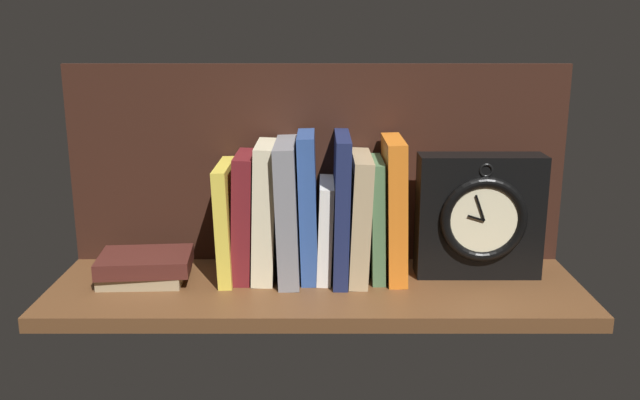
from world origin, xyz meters
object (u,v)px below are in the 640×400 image
at_px(book_white_catcher, 324,229).
at_px(book_orange_pandolfini, 393,209).
at_px(book_navy_bierce, 340,207).
at_px(book_tan_shortstories, 358,217).
at_px(book_yellow_seinlanguage, 226,221).
at_px(framed_clock, 479,216).
at_px(book_cream_twain, 265,211).
at_px(book_blue_modern, 307,206).
at_px(book_gray_chess, 287,210).
at_px(book_green_romantic, 376,218).
at_px(book_stack_side, 144,267).
at_px(book_maroon_dawkins, 244,216).

height_order(book_white_catcher, book_orange_pandolfini, book_orange_pandolfini).
distance_m(book_white_catcher, book_orange_pandolfini, 0.13).
height_order(book_navy_bierce, book_tan_shortstories, book_navy_bierce).
bearing_deg(book_yellow_seinlanguage, framed_clock, -0.14).
bearing_deg(book_cream_twain, framed_clock, -0.16).
bearing_deg(book_white_catcher, book_navy_bierce, -0.00).
bearing_deg(book_white_catcher, book_blue_modern, 180.00).
xyz_separation_m(book_gray_chess, book_blue_modern, (0.04, 0.00, 0.01)).
height_order(book_blue_modern, book_navy_bierce, book_blue_modern).
distance_m(book_green_romantic, book_stack_side, 0.41).
xyz_separation_m(book_maroon_dawkins, book_navy_bierce, (0.17, -0.00, 0.02)).
xyz_separation_m(framed_clock, book_stack_side, (-0.58, -0.03, -0.08)).
height_order(book_yellow_seinlanguage, book_white_catcher, book_yellow_seinlanguage).
bearing_deg(book_maroon_dawkins, book_gray_chess, 0.00).
xyz_separation_m(book_yellow_seinlanguage, book_maroon_dawkins, (0.03, 0.00, 0.01)).
distance_m(book_white_catcher, book_green_romantic, 0.09).
distance_m(book_maroon_dawkins, framed_clock, 0.41).
distance_m(book_maroon_dawkins, book_tan_shortstories, 0.20).
relative_size(book_blue_modern, book_tan_shortstories, 1.17).
distance_m(book_blue_modern, book_green_romantic, 0.12).
bearing_deg(book_maroon_dawkins, book_stack_side, -171.17).
bearing_deg(book_navy_bierce, book_cream_twain, 180.00).
bearing_deg(book_cream_twain, book_tan_shortstories, -0.00).
distance_m(book_green_romantic, book_orange_pandolfini, 0.04).
height_order(book_yellow_seinlanguage, book_blue_modern, book_blue_modern).
xyz_separation_m(book_blue_modern, book_white_catcher, (0.03, 0.00, -0.04)).
xyz_separation_m(book_cream_twain, book_white_catcher, (0.10, 0.00, -0.03)).
height_order(book_green_romantic, book_orange_pandolfini, book_orange_pandolfini).
xyz_separation_m(book_gray_chess, book_tan_shortstories, (0.12, -0.00, -0.01)).
xyz_separation_m(book_tan_shortstories, book_stack_side, (-0.37, -0.03, -0.08)).
bearing_deg(book_yellow_seinlanguage, book_navy_bierce, -0.00).
relative_size(book_gray_chess, book_navy_bierce, 0.95).
bearing_deg(book_yellow_seinlanguage, book_gray_chess, 0.00).
bearing_deg(book_orange_pandolfini, book_maroon_dawkins, 180.00).
relative_size(book_white_catcher, book_navy_bierce, 0.68).
bearing_deg(book_stack_side, book_cream_twain, 7.28).
xyz_separation_m(book_white_catcher, book_stack_side, (-0.31, -0.03, -0.06)).
distance_m(book_maroon_dawkins, book_white_catcher, 0.14).
bearing_deg(book_navy_bierce, book_maroon_dawkins, 180.00).
height_order(book_gray_chess, book_stack_side, book_gray_chess).
relative_size(book_cream_twain, book_gray_chess, 0.99).
relative_size(book_gray_chess, book_orange_pandolfini, 0.98).
relative_size(book_white_catcher, book_tan_shortstories, 0.79).
bearing_deg(framed_clock, book_blue_modern, 179.80).
bearing_deg(book_cream_twain, book_stack_side, -172.72).
relative_size(book_blue_modern, book_green_romantic, 1.21).
relative_size(book_navy_bierce, book_orange_pandolfini, 1.02).
bearing_deg(book_maroon_dawkins, framed_clock, -0.15).
distance_m(book_blue_modern, book_orange_pandolfini, 0.15).
bearing_deg(book_maroon_dawkins, book_yellow_seinlanguage, 180.00).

